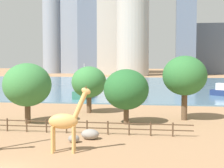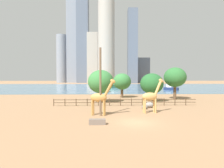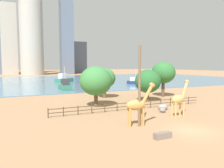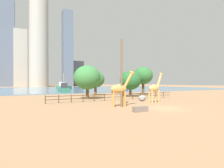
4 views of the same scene
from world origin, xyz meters
name	(u,v)px [view 1 (image 1 of 4)]	position (x,y,z in m)	size (l,w,h in m)	color
ground_plane	(128,85)	(0.00, 80.00, 0.00)	(400.00, 400.00, 0.00)	#9E7551
harbor_water	(127,85)	(0.00, 77.00, 0.10)	(180.00, 86.00, 0.20)	slate
giraffe_tall	(66,121)	(2.98, 5.32, 2.41)	(3.35, 1.21, 5.14)	tan
boulder_near_fence	(74,139)	(2.76, 8.45, 0.33)	(0.98, 0.89, 0.67)	gray
boulder_by_pole	(90,134)	(3.88, 9.84, 0.46)	(1.59, 1.22, 0.91)	gray
enclosure_fence	(51,125)	(-0.41, 12.00, 0.76)	(26.12, 0.14, 1.30)	#4C3826
tree_left_large	(89,82)	(0.47, 24.96, 4.11)	(4.63, 4.63, 6.23)	brown
tree_center_broad	(185,76)	(12.73, 21.22, 5.19)	(5.16, 5.16, 7.55)	brown
tree_right_tall	(126,90)	(6.26, 17.57, 3.82)	(4.93, 4.93, 6.06)	brown
tree_left_small	(27,85)	(-4.64, 16.45, 4.29)	(5.34, 5.34, 6.71)	brown
boat_ferry	(126,83)	(1.05, 66.27, 1.38)	(7.96, 7.17, 3.48)	#337259
boat_sailboat	(224,92)	(21.94, 48.85, 1.03)	(5.51, 4.97, 4.93)	navy
boat_tug	(84,92)	(-4.14, 41.33, 1.24)	(2.62, 6.97, 6.24)	#337259
skyline_block_central	(186,1)	(20.30, 143.21, 34.27)	(8.89, 8.61, 68.53)	slate
skyline_block_left	(109,26)	(-17.67, 156.84, 24.68)	(10.52, 13.06, 49.35)	#ADA89E
skyline_tower_short	(208,49)	(32.70, 163.02, 12.94)	(16.28, 8.99, 25.88)	slate
skyline_block_wide	(52,28)	(-51.02, 165.18, 24.87)	(10.70, 10.70, 49.74)	gray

